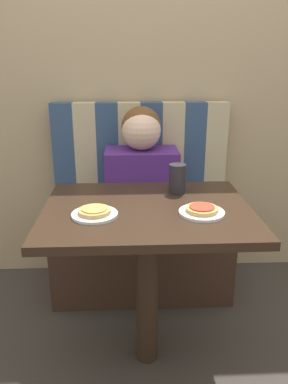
# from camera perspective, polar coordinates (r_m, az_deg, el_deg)

# --- Properties ---
(ground_plane) EXTENTS (12.00, 12.00, 0.00)m
(ground_plane) POSITION_cam_1_polar(r_m,az_deg,el_deg) (1.99, 0.44, -23.72)
(ground_plane) COLOR #38332D
(wall_back) EXTENTS (7.00, 0.05, 2.60)m
(wall_back) POSITION_cam_1_polar(r_m,az_deg,el_deg) (2.33, -0.70, 17.97)
(wall_back) COLOR tan
(wall_back) RESTS_ON ground_plane
(booth_seat) EXTENTS (1.04, 0.46, 0.43)m
(booth_seat) POSITION_cam_1_polar(r_m,az_deg,el_deg) (2.34, -0.35, -9.80)
(booth_seat) COLOR #382319
(booth_seat) RESTS_ON ground_plane
(booth_backrest) EXTENTS (1.04, 0.09, 0.70)m
(booth_backrest) POSITION_cam_1_polar(r_m,az_deg,el_deg) (2.30, -0.57, 4.88)
(booth_backrest) COLOR navy
(booth_backrest) RESTS_ON booth_seat
(dining_table) EXTENTS (0.87, 0.68, 0.78)m
(dining_table) POSITION_cam_1_polar(r_m,az_deg,el_deg) (1.61, 0.50, -6.35)
(dining_table) COLOR black
(dining_table) RESTS_ON ground_plane
(person) EXTENTS (0.41, 0.26, 0.69)m
(person) POSITION_cam_1_polar(r_m,az_deg,el_deg) (2.13, -0.38, 3.25)
(person) COLOR #4C237A
(person) RESTS_ON booth_seat
(plate_left) EXTENTS (0.18, 0.18, 0.01)m
(plate_left) POSITION_cam_1_polar(r_m,az_deg,el_deg) (1.49, -7.53, -3.41)
(plate_left) COLOR white
(plate_left) RESTS_ON dining_table
(plate_right) EXTENTS (0.18, 0.18, 0.01)m
(plate_right) POSITION_cam_1_polar(r_m,az_deg,el_deg) (1.51, 8.77, -3.11)
(plate_right) COLOR white
(plate_right) RESTS_ON dining_table
(pizza_left) EXTENTS (0.13, 0.13, 0.02)m
(pizza_left) POSITION_cam_1_polar(r_m,az_deg,el_deg) (1.48, -7.56, -2.85)
(pizza_left) COLOR tan
(pizza_left) RESTS_ON plate_left
(pizza_right) EXTENTS (0.13, 0.13, 0.02)m
(pizza_right) POSITION_cam_1_polar(r_m,az_deg,el_deg) (1.50, 8.80, -2.55)
(pizza_right) COLOR tan
(pizza_right) RESTS_ON plate_right
(drinking_cup) EXTENTS (0.08, 0.08, 0.13)m
(drinking_cup) POSITION_cam_1_polar(r_m,az_deg,el_deg) (1.72, 5.10, 2.04)
(drinking_cup) COLOR #232328
(drinking_cup) RESTS_ON dining_table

